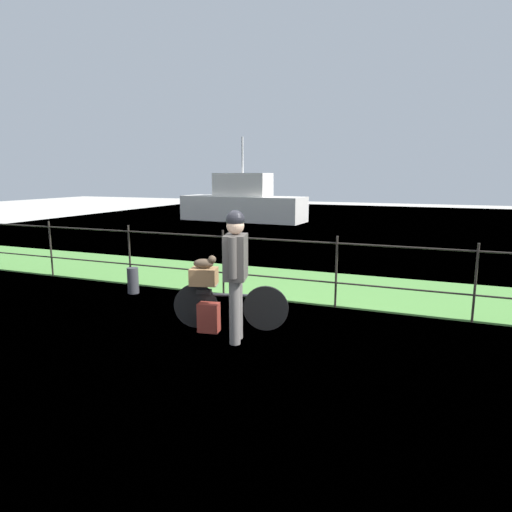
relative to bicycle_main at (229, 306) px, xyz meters
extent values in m
plane|color=beige|center=(0.14, -0.50, -0.33)|extent=(60.00, 60.00, 0.00)
cube|color=#569342|center=(0.14, 2.76, -0.32)|extent=(27.00, 2.40, 0.03)
plane|color=#426684|center=(0.14, 11.30, -0.33)|extent=(30.00, 30.00, 0.00)
cylinder|color=#28231E|center=(-4.86, 1.56, 0.25)|extent=(0.04, 0.04, 1.16)
cylinder|color=#28231E|center=(-2.86, 1.56, 0.25)|extent=(0.04, 0.04, 1.16)
cylinder|color=#28231E|center=(-0.86, 1.56, 0.25)|extent=(0.04, 0.04, 1.16)
cylinder|color=#28231E|center=(1.14, 1.56, 0.25)|extent=(0.04, 0.04, 1.16)
cylinder|color=#28231E|center=(3.14, 1.56, 0.25)|extent=(0.04, 0.04, 1.16)
cylinder|color=#28231E|center=(0.14, 1.56, 0.08)|extent=(18.00, 0.03, 0.03)
cylinder|color=#28231E|center=(0.14, 1.56, 0.71)|extent=(18.00, 0.03, 0.03)
cylinder|color=black|center=(0.49, 0.13, -0.02)|extent=(0.61, 0.21, 0.62)
cylinder|color=black|center=(-0.45, -0.12, -0.02)|extent=(0.61, 0.21, 0.62)
cylinder|color=#2D2D33|center=(0.02, 0.01, 0.15)|extent=(0.74, 0.24, 0.04)
cube|color=black|center=(-0.34, -0.09, 0.19)|extent=(0.22, 0.14, 0.06)
cube|color=slate|center=(-0.34, -0.09, 0.28)|extent=(0.39, 0.25, 0.02)
cube|color=olive|center=(-0.34, -0.09, 0.41)|extent=(0.42, 0.37, 0.23)
ellipsoid|color=#4C3D2D|center=(-0.34, -0.09, 0.58)|extent=(0.31, 0.21, 0.13)
sphere|color=#4C3D2D|center=(-0.22, -0.06, 0.64)|extent=(0.11, 0.11, 0.11)
cylinder|color=slate|center=(0.26, -0.29, 0.08)|extent=(0.14, 0.14, 0.82)
cylinder|color=slate|center=(0.31, -0.49, 0.08)|extent=(0.14, 0.14, 0.82)
cube|color=#4C4742|center=(0.28, -0.39, 0.77)|extent=(0.36, 0.45, 0.56)
cylinder|color=#4C4742|center=(0.22, -0.18, 0.80)|extent=(0.10, 0.10, 0.50)
cylinder|color=#4C4742|center=(0.34, -0.60, 0.80)|extent=(0.10, 0.10, 0.50)
sphere|color=tan|center=(0.28, -0.39, 1.16)|extent=(0.22, 0.22, 0.22)
sphere|color=black|center=(0.28, -0.39, 1.24)|extent=(0.23, 0.23, 0.23)
cube|color=maroon|center=(-0.21, -0.21, -0.13)|extent=(0.30, 0.22, 0.40)
cylinder|color=#38383D|center=(-2.42, 1.06, -0.10)|extent=(0.20, 0.20, 0.47)
cube|color=silver|center=(-5.77, 13.60, 0.24)|extent=(5.92, 2.06, 1.13)
cube|color=silver|center=(-5.77, 13.60, 1.32)|extent=(2.63, 1.34, 1.04)
cylinder|color=#B2B2B2|center=(-5.77, 13.60, 2.65)|extent=(0.10, 0.10, 1.60)
camera|label=1|loc=(2.58, -5.38, 1.78)|focal=31.50mm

